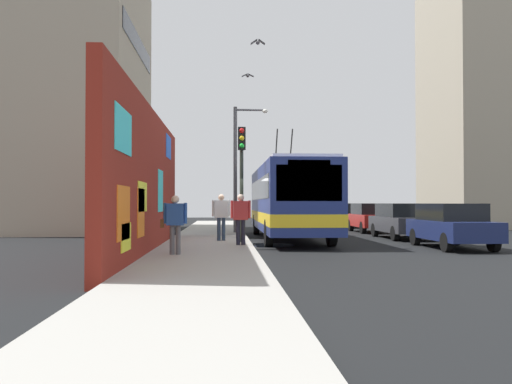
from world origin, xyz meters
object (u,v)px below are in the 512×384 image
at_px(street_lamp, 239,160).
at_px(parked_car_black, 345,215).
at_px(pedestrian_at_curb, 241,215).
at_px(parked_car_dark_gray, 402,220).
at_px(parked_car_red, 371,217).
at_px(traffic_light, 242,165).
at_px(city_bus, 288,198).
at_px(pedestrian_near_wall, 175,220).
at_px(parked_car_navy, 451,225).
at_px(pedestrian_midblock, 221,213).

bearing_deg(street_lamp, parked_car_black, -39.93).
bearing_deg(pedestrian_at_curb, parked_car_dark_gray, -54.72).
bearing_deg(parked_car_red, parked_car_dark_gray, -180.00).
height_order(traffic_light, street_lamp, street_lamp).
height_order(pedestrian_at_curb, street_lamp, street_lamp).
relative_size(traffic_light, street_lamp, 0.69).
distance_m(city_bus, pedestrian_near_wall, 9.39).
height_order(city_bus, street_lamp, street_lamp).
bearing_deg(parked_car_navy, traffic_light, 79.49).
xyz_separation_m(city_bus, parked_car_black, (11.90, -5.20, -0.98)).
xyz_separation_m(parked_car_red, street_lamp, (-2.38, 7.25, 2.92)).
bearing_deg(pedestrian_at_curb, street_lamp, -1.20).
relative_size(parked_car_dark_gray, pedestrian_at_curb, 2.63).
bearing_deg(parked_car_dark_gray, parked_car_black, 0.00).
relative_size(parked_car_navy, pedestrian_midblock, 2.49).
bearing_deg(traffic_light, city_bus, -30.51).
distance_m(pedestrian_near_wall, traffic_light, 5.49).
distance_m(pedestrian_near_wall, street_lamp, 12.10).
xyz_separation_m(parked_car_dark_gray, traffic_light, (-3.90, 7.35, 2.19)).
relative_size(city_bus, parked_car_black, 2.81).
bearing_deg(traffic_light, street_lamp, -0.81).
bearing_deg(parked_car_red, parked_car_black, 0.00).
relative_size(parked_car_red, parked_car_black, 0.97).
height_order(parked_car_navy, pedestrian_at_curb, pedestrian_at_curb).
bearing_deg(parked_car_navy, city_bus, 46.06).
bearing_deg(pedestrian_midblock, parked_car_red, -44.03).
relative_size(pedestrian_near_wall, pedestrian_at_curb, 0.95).
bearing_deg(pedestrian_at_curb, parked_car_black, -23.72).
distance_m(pedestrian_near_wall, pedestrian_at_curb, 3.91).
xyz_separation_m(parked_car_black, pedestrian_near_wall, (-20.28, 9.38, 0.29)).
xyz_separation_m(pedestrian_near_wall, pedestrian_midblock, (5.61, -1.27, 0.09)).
bearing_deg(pedestrian_at_curb, traffic_light, -3.18).
distance_m(parked_car_black, pedestrian_midblock, 16.77).
relative_size(parked_car_dark_gray, pedestrian_near_wall, 2.78).
distance_m(parked_car_red, pedestrian_midblock, 11.67).
bearing_deg(pedestrian_at_curb, parked_car_red, -34.97).
xyz_separation_m(parked_car_dark_gray, parked_car_black, (11.64, 0.00, -0.00)).
height_order(parked_car_navy, parked_car_red, same).
height_order(pedestrian_near_wall, traffic_light, traffic_light).
xyz_separation_m(traffic_light, street_lamp, (6.88, -0.10, 0.72)).
bearing_deg(pedestrian_at_curb, parked_car_navy, -90.08).
bearing_deg(parked_car_navy, parked_car_red, 0.00).
relative_size(parked_car_red, pedestrian_near_wall, 2.52).
relative_size(parked_car_navy, traffic_light, 1.04).
bearing_deg(pedestrian_midblock, parked_car_navy, -105.42).
bearing_deg(pedestrian_midblock, city_bus, -46.35).
distance_m(parked_car_navy, parked_car_black, 16.91).
bearing_deg(parked_car_black, traffic_light, 154.69).
bearing_deg(parked_car_dark_gray, traffic_light, 117.95).
height_order(parked_car_black, traffic_light, traffic_light).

